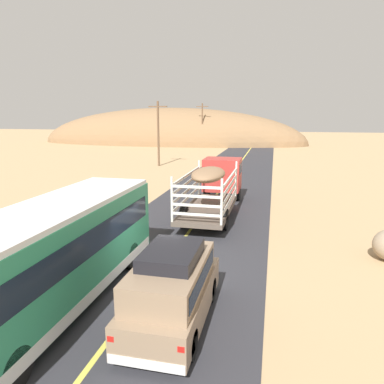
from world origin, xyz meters
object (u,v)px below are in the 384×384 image
at_px(livestock_truck, 218,180).
at_px(power_pole_far, 202,124).
at_px(power_pole_mid, 158,132).
at_px(bus, 53,255).
at_px(suv_near, 172,287).

bearing_deg(livestock_truck, power_pole_far, 102.62).
distance_m(power_pole_mid, power_pole_far, 25.80).
bearing_deg(power_pole_mid, bus, -77.60).
relative_size(bus, power_pole_far, 1.26).
relative_size(bus, power_pole_mid, 1.35).
relative_size(livestock_truck, bus, 0.97).
relative_size(livestock_truck, power_pole_mid, 1.31).
height_order(livestock_truck, power_pole_mid, power_pole_mid).
bearing_deg(suv_near, power_pole_mid, 108.84).
xyz_separation_m(bus, power_pole_mid, (-6.76, 30.75, 2.24)).
distance_m(suv_near, bus, 3.81).
bearing_deg(power_pole_mid, suv_near, -71.16).
height_order(suv_near, power_pole_mid, power_pole_mid).
distance_m(suv_near, power_pole_far, 57.68).
bearing_deg(bus, suv_near, -1.10).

